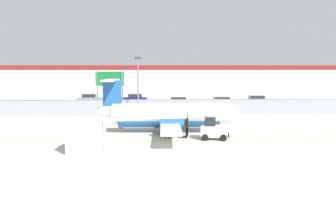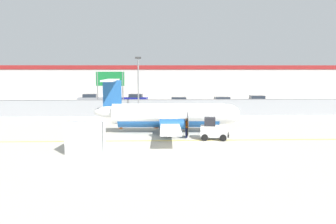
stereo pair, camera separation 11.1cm
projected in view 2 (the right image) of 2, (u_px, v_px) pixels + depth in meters
ground_plane at (188, 140)px, 30.92m from camera, size 140.00×140.00×0.01m
perimeter_fence at (176, 107)px, 46.67m from camera, size 98.00×0.10×2.10m
parking_lot_strip at (171, 106)px, 58.20m from camera, size 98.00×17.00×0.12m
background_building at (167, 81)px, 76.18m from camera, size 91.00×8.10×6.50m
commuter_airplane at (171, 115)px, 34.57m from camera, size 13.55×16.04×4.92m
baggage_tug at (213, 130)px, 31.15m from camera, size 2.46×1.66×1.88m
ground_crew_worker at (187, 127)px, 32.08m from camera, size 0.42×0.55×1.70m
cargo_container at (86, 137)px, 26.44m from camera, size 2.60×2.25×2.20m
traffic_cone_near_left at (121, 125)px, 36.99m from camera, size 0.36×0.36×0.64m
traffic_cone_near_right at (156, 125)px, 37.33m from camera, size 0.36×0.36×0.64m
parked_car_0 at (91, 99)px, 62.17m from camera, size 4.24×2.08×1.58m
parked_car_1 at (135, 99)px, 62.27m from camera, size 4.38×2.42×1.58m
parked_car_2 at (178, 102)px, 55.50m from camera, size 4.33×2.28×1.58m
parked_car_3 at (221, 102)px, 55.86m from camera, size 4.25×2.10×1.58m
parked_car_4 at (258, 101)px, 58.56m from camera, size 4.22×2.05×1.58m
apron_light_pole at (138, 82)px, 44.04m from camera, size 0.70×0.30×7.27m
highway_sign at (110, 82)px, 47.64m from camera, size 3.60×0.14×5.50m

